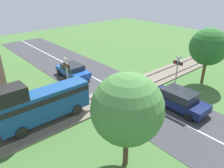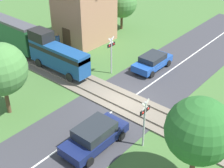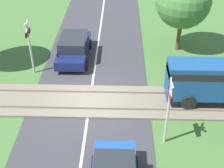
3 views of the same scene
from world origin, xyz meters
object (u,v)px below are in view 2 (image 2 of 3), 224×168
at_px(crossing_signal_west_approach, 144,118).
at_px(car_far_side, 152,61).
at_px(car_near_crossing, 95,135).
at_px(station_building, 84,6).
at_px(crossing_signal_east_approach, 111,51).
at_px(train, 28,41).
at_px(pedestrian_by_station, 58,42).

bearing_deg(crossing_signal_west_approach, car_far_side, 30.69).
bearing_deg(car_near_crossing, station_building, 46.39).
bearing_deg(car_far_side, crossing_signal_east_approach, 142.46).
distance_m(car_far_side, crossing_signal_east_approach, 3.96).
xyz_separation_m(train, pedestrian_by_station, (3.10, -0.46, -1.08)).
height_order(car_far_side, crossing_signal_west_approach, crossing_signal_west_approach).
bearing_deg(car_far_side, train, 120.49).
distance_m(train, pedestrian_by_station, 3.31).
distance_m(crossing_signal_east_approach, pedestrian_by_station, 7.26).
relative_size(train, pedestrian_by_station, 8.20).
height_order(car_near_crossing, pedestrian_by_station, pedestrian_by_station).
distance_m(car_near_crossing, crossing_signal_west_approach, 3.23).
bearing_deg(crossing_signal_west_approach, car_near_crossing, 129.83).
bearing_deg(station_building, pedestrian_by_station, 172.58).
bearing_deg(train, crossing_signal_east_approach, -69.35).
relative_size(car_far_side, station_building, 0.52).
relative_size(car_near_crossing, crossing_signal_west_approach, 1.32).
bearing_deg(station_building, crossing_signal_west_approach, -123.68).
xyz_separation_m(car_near_crossing, station_building, (11.25, 11.81, 2.96)).
xyz_separation_m(station_building, pedestrian_by_station, (-3.42, 0.44, -2.97)).
height_order(car_near_crossing, crossing_signal_east_approach, crossing_signal_east_approach).
bearing_deg(station_building, car_near_crossing, -133.61).
height_order(train, crossing_signal_east_approach, train).
distance_m(car_far_side, crossing_signal_west_approach, 10.16).
bearing_deg(car_far_side, station_building, 85.35).
xyz_separation_m(car_near_crossing, car_far_side, (10.53, 2.88, -0.07)).
distance_m(crossing_signal_west_approach, station_building, 16.98).
xyz_separation_m(crossing_signal_west_approach, station_building, (9.37, 14.07, 1.61)).
bearing_deg(car_far_side, pedestrian_by_station, 106.02).
height_order(crossing_signal_west_approach, crossing_signal_east_approach, same).
xyz_separation_m(crossing_signal_west_approach, pedestrian_by_station, (5.96, 14.51, -1.36)).
height_order(car_near_crossing, crossing_signal_west_approach, crossing_signal_west_approach).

